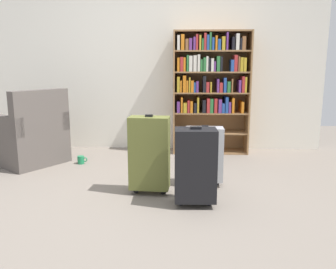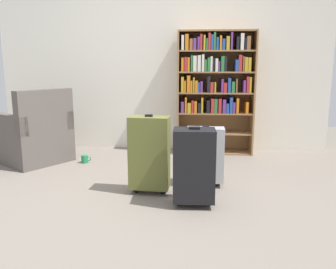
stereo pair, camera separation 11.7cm
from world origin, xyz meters
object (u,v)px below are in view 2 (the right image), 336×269
mug (85,159)px  suitcase_olive (149,153)px  armchair (35,137)px  suitcase_silver (205,155)px  bookshelf (214,84)px  suitcase_black (194,165)px

mug → suitcase_olive: (0.92, -0.94, 0.34)m
armchair → suitcase_olive: armchair is taller
mug → suitcase_silver: 1.62m
bookshelf → mug: bookshelf is taller
suitcase_silver → suitcase_olive: bearing=-154.7°
bookshelf → suitcase_olive: bearing=-112.5°
suitcase_silver → suitcase_olive: suitcase_olive is taller
suitcase_olive → armchair: bearing=148.2°
mug → bookshelf: bearing=22.7°
bookshelf → mug: bearing=-157.3°
suitcase_black → suitcase_silver: bearing=77.9°
mug → suitcase_olive: suitcase_olive is taller
suitcase_silver → suitcase_black: bearing=-102.1°
suitcase_silver → suitcase_olive: 0.58m
bookshelf → armchair: 2.37m
armchair → bookshelf: bearing=16.7°
mug → suitcase_olive: 1.36m
armchair → suitcase_silver: armchair is taller
bookshelf → suitcase_olive: size_ratio=2.17×
armchair → suitcase_olive: size_ratio=1.31×
bookshelf → suitcase_silver: size_ratio=2.67×
suitcase_olive → suitcase_black: bearing=-32.3°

